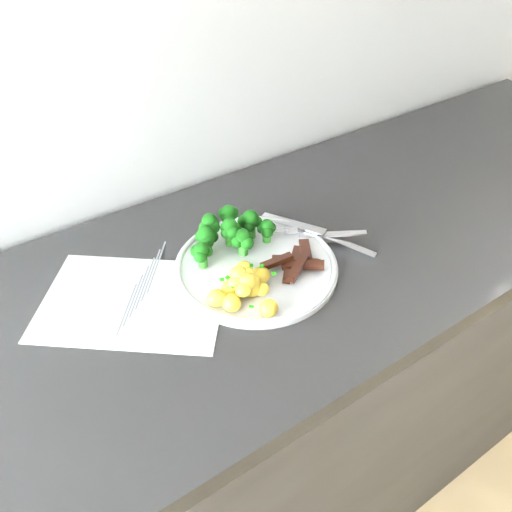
{
  "coord_description": "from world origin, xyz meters",
  "views": [
    {
      "loc": [
        -0.33,
        1.11,
        1.48
      ],
      "look_at": [
        0.05,
        1.67,
        0.92
      ],
      "focal_mm": 35.66,
      "sensor_mm": 36.0,
      "label": 1
    }
  ],
  "objects_px": {
    "broccoli": "(229,231)",
    "potatoes": "(244,286)",
    "plate": "(256,265)",
    "knife": "(331,240)",
    "fork": "(318,233)",
    "counter": "(247,416)",
    "beef_strips": "(296,262)",
    "recipe_paper": "(133,300)"
  },
  "relations": [
    {
      "from": "potatoes",
      "to": "fork",
      "type": "distance_m",
      "value": 0.2
    },
    {
      "from": "counter",
      "to": "recipe_paper",
      "type": "distance_m",
      "value": 0.49
    },
    {
      "from": "beef_strips",
      "to": "recipe_paper",
      "type": "bearing_deg",
      "value": 161.63
    },
    {
      "from": "recipe_paper",
      "to": "knife",
      "type": "bearing_deg",
      "value": -10.03
    },
    {
      "from": "counter",
      "to": "broccoli",
      "type": "distance_m",
      "value": 0.5
    },
    {
      "from": "recipe_paper",
      "to": "potatoes",
      "type": "relative_size",
      "value": 2.77
    },
    {
      "from": "beef_strips",
      "to": "plate",
      "type": "bearing_deg",
      "value": 143.06
    },
    {
      "from": "beef_strips",
      "to": "counter",
      "type": "bearing_deg",
      "value": 151.17
    },
    {
      "from": "recipe_paper",
      "to": "fork",
      "type": "xyz_separation_m",
      "value": [
        0.36,
        -0.05,
        0.02
      ]
    },
    {
      "from": "recipe_paper",
      "to": "beef_strips",
      "type": "distance_m",
      "value": 0.28
    },
    {
      "from": "beef_strips",
      "to": "broccoli",
      "type": "bearing_deg",
      "value": 121.72
    },
    {
      "from": "fork",
      "to": "potatoes",
      "type": "bearing_deg",
      "value": -165.9
    },
    {
      "from": "plate",
      "to": "knife",
      "type": "bearing_deg",
      "value": -6.62
    },
    {
      "from": "plate",
      "to": "potatoes",
      "type": "xyz_separation_m",
      "value": [
        -0.06,
        -0.05,
        0.02
      ]
    },
    {
      "from": "recipe_paper",
      "to": "fork",
      "type": "bearing_deg",
      "value": -7.4
    },
    {
      "from": "broccoli",
      "to": "fork",
      "type": "xyz_separation_m",
      "value": [
        0.15,
        -0.07,
        -0.03
      ]
    },
    {
      "from": "counter",
      "to": "beef_strips",
      "type": "distance_m",
      "value": 0.47
    },
    {
      "from": "recipe_paper",
      "to": "counter",
      "type": "bearing_deg",
      "value": -13.54
    },
    {
      "from": "counter",
      "to": "beef_strips",
      "type": "relative_size",
      "value": 19.21
    },
    {
      "from": "potatoes",
      "to": "knife",
      "type": "height_order",
      "value": "potatoes"
    },
    {
      "from": "counter",
      "to": "beef_strips",
      "type": "xyz_separation_m",
      "value": [
        0.08,
        -0.04,
        0.46
      ]
    },
    {
      "from": "plate",
      "to": "knife",
      "type": "relative_size",
      "value": 1.3
    },
    {
      "from": "plate",
      "to": "broccoli",
      "type": "height_order",
      "value": "broccoli"
    },
    {
      "from": "recipe_paper",
      "to": "potatoes",
      "type": "distance_m",
      "value": 0.19
    },
    {
      "from": "counter",
      "to": "broccoli",
      "type": "xyz_separation_m",
      "value": [
        0.01,
        0.07,
        0.49
      ]
    },
    {
      "from": "broccoli",
      "to": "knife",
      "type": "height_order",
      "value": "broccoli"
    },
    {
      "from": "counter",
      "to": "knife",
      "type": "relative_size",
      "value": 10.67
    },
    {
      "from": "beef_strips",
      "to": "potatoes",
      "type": "bearing_deg",
      "value": -176.69
    },
    {
      "from": "plate",
      "to": "potatoes",
      "type": "bearing_deg",
      "value": -139.34
    },
    {
      "from": "counter",
      "to": "fork",
      "type": "height_order",
      "value": "fork"
    },
    {
      "from": "recipe_paper",
      "to": "knife",
      "type": "height_order",
      "value": "knife"
    },
    {
      "from": "counter",
      "to": "beef_strips",
      "type": "height_order",
      "value": "beef_strips"
    },
    {
      "from": "potatoes",
      "to": "fork",
      "type": "height_order",
      "value": "potatoes"
    },
    {
      "from": "broccoli",
      "to": "recipe_paper",
      "type": "bearing_deg",
      "value": -174.03
    },
    {
      "from": "fork",
      "to": "knife",
      "type": "height_order",
      "value": "fork"
    },
    {
      "from": "broccoli",
      "to": "potatoes",
      "type": "bearing_deg",
      "value": -110.75
    },
    {
      "from": "knife",
      "to": "recipe_paper",
      "type": "bearing_deg",
      "value": 169.97
    },
    {
      "from": "counter",
      "to": "potatoes",
      "type": "relative_size",
      "value": 18.06
    },
    {
      "from": "plate",
      "to": "broccoli",
      "type": "xyz_separation_m",
      "value": [
        -0.01,
        0.07,
        0.04
      ]
    },
    {
      "from": "beef_strips",
      "to": "fork",
      "type": "height_order",
      "value": "beef_strips"
    },
    {
      "from": "broccoli",
      "to": "knife",
      "type": "relative_size",
      "value": 0.77
    },
    {
      "from": "plate",
      "to": "beef_strips",
      "type": "height_order",
      "value": "beef_strips"
    }
  ]
}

